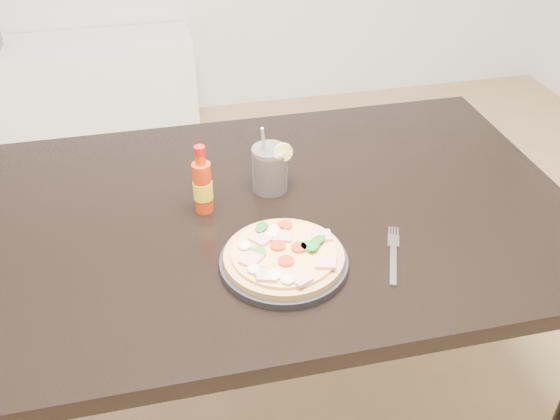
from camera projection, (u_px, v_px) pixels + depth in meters
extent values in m
cube|color=black|center=(268.00, 216.00, 1.43)|extent=(1.40, 0.90, 0.04)
cylinder|color=black|center=(31.00, 271.00, 1.84)|extent=(0.06, 0.06, 0.71)
cylinder|color=black|center=(433.00, 215.00, 2.07)|extent=(0.06, 0.06, 0.71)
cylinder|color=black|center=(284.00, 263.00, 1.25)|extent=(0.26, 0.26, 0.02)
cylinder|color=tan|center=(284.00, 257.00, 1.24)|extent=(0.24, 0.24, 0.01)
cylinder|color=#D6BC5D|center=(284.00, 253.00, 1.24)|extent=(0.21, 0.21, 0.01)
cube|color=#DB8D89|center=(251.00, 260.00, 1.21)|extent=(0.05, 0.05, 0.01)
cube|color=#DB8D89|center=(325.00, 263.00, 1.20)|extent=(0.05, 0.04, 0.01)
cube|color=#DB8D89|center=(261.00, 239.00, 1.26)|extent=(0.05, 0.05, 0.01)
cube|color=#DB8D89|center=(300.00, 278.00, 1.17)|extent=(0.05, 0.05, 0.01)
cube|color=#DB8D89|center=(282.00, 236.00, 1.27)|extent=(0.05, 0.04, 0.01)
cube|color=#DB8D89|center=(267.00, 275.00, 1.17)|extent=(0.05, 0.04, 0.01)
cube|color=#DB8D89|center=(321.00, 236.00, 1.27)|extent=(0.04, 0.04, 0.01)
cylinder|color=red|center=(278.00, 233.00, 1.28)|extent=(0.03, 0.03, 0.01)
cylinder|color=red|center=(299.00, 247.00, 1.24)|extent=(0.03, 0.03, 0.01)
cylinder|color=red|center=(263.00, 230.00, 1.29)|extent=(0.03, 0.03, 0.01)
cylinder|color=red|center=(278.00, 246.00, 1.24)|extent=(0.03, 0.03, 0.01)
cylinder|color=red|center=(286.00, 261.00, 1.21)|extent=(0.03, 0.03, 0.01)
cylinder|color=red|center=(285.00, 225.00, 1.30)|extent=(0.03, 0.03, 0.01)
cylinder|color=#347B29|center=(263.00, 273.00, 1.18)|extent=(0.03, 0.03, 0.01)
cylinder|color=#347B29|center=(309.00, 246.00, 1.24)|extent=(0.03, 0.03, 0.01)
cylinder|color=#347B29|center=(258.00, 253.00, 1.23)|extent=(0.03, 0.03, 0.01)
ellipsoid|color=white|center=(271.00, 234.00, 1.28)|extent=(0.03, 0.03, 0.01)
ellipsoid|color=white|center=(273.00, 275.00, 1.17)|extent=(0.03, 0.03, 0.01)
ellipsoid|color=white|center=(245.00, 245.00, 1.24)|extent=(0.03, 0.03, 0.01)
ellipsoid|color=white|center=(254.00, 269.00, 1.18)|extent=(0.03, 0.03, 0.01)
ellipsoid|color=white|center=(277.00, 274.00, 1.17)|extent=(0.03, 0.03, 0.01)
ellipsoid|color=white|center=(288.00, 279.00, 1.16)|extent=(0.03, 0.03, 0.01)
ellipsoid|color=white|center=(274.00, 230.00, 1.29)|extent=(0.03, 0.03, 0.01)
ellipsoid|color=#1D6A19|center=(314.00, 245.00, 1.24)|extent=(0.04, 0.05, 0.00)
ellipsoid|color=#1D6A19|center=(318.00, 240.00, 1.25)|extent=(0.05, 0.04, 0.00)
ellipsoid|color=#1D6A19|center=(262.00, 227.00, 1.28)|extent=(0.04, 0.05, 0.00)
cylinder|color=red|center=(203.00, 188.00, 1.38)|extent=(0.05, 0.05, 0.12)
cylinder|color=yellow|center=(203.00, 190.00, 1.38)|extent=(0.04, 0.04, 0.04)
cylinder|color=red|center=(200.00, 159.00, 1.34)|extent=(0.02, 0.02, 0.03)
cylinder|color=red|center=(200.00, 150.00, 1.32)|extent=(0.02, 0.02, 0.02)
cylinder|color=black|center=(270.00, 171.00, 1.46)|extent=(0.08, 0.08, 0.10)
cylinder|color=silver|center=(270.00, 169.00, 1.45)|extent=(0.08, 0.08, 0.11)
cylinder|color=#F2E059|center=(283.00, 152.00, 1.41)|extent=(0.04, 0.01, 0.04)
cylinder|color=#B2B2B7|center=(265.00, 155.00, 1.44)|extent=(0.03, 0.06, 0.17)
cube|color=silver|center=(393.00, 265.00, 1.25)|extent=(0.06, 0.12, 0.00)
cube|color=silver|center=(393.00, 241.00, 1.32)|extent=(0.04, 0.05, 0.00)
cube|color=silver|center=(389.00, 231.00, 1.34)|extent=(0.01, 0.03, 0.00)
cube|color=silver|center=(392.00, 232.00, 1.34)|extent=(0.01, 0.03, 0.00)
cube|color=silver|center=(395.00, 232.00, 1.34)|extent=(0.01, 0.03, 0.00)
cube|color=silver|center=(398.00, 232.00, 1.34)|extent=(0.01, 0.03, 0.00)
cube|color=white|center=(53.00, 92.00, 3.10)|extent=(1.40, 0.34, 0.50)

